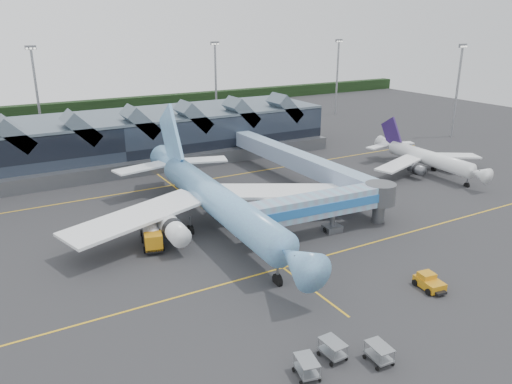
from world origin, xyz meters
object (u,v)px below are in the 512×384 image
main_airliner (214,198)px  fuel_truck (151,231)px  regional_jet (426,157)px  pushback_tug (429,282)px  jet_bridge (327,205)px

main_airliner → fuel_truck: (-9.19, -0.21, -2.90)m
fuel_truck → regional_jet: bearing=18.8°
regional_jet → pushback_tug: 46.12m
main_airliner → pushback_tug: main_airliner is taller
fuel_truck → pushback_tug: bearing=-36.2°
main_airliner → regional_jet: size_ratio=1.76×
main_airliner → jet_bridge: size_ratio=1.89×
fuel_truck → pushback_tug: (22.19, -26.45, -0.91)m
main_airliner → fuel_truck: size_ratio=5.50×
main_airliner → jet_bridge: bearing=-33.5°
regional_jet → fuel_truck: (-55.94, -4.90, -1.34)m
main_airliner → pushback_tug: (13.00, -26.66, -3.81)m
regional_jet → pushback_tug: size_ratio=7.07×
main_airliner → fuel_truck: bearing=-176.2°
regional_jet → fuel_truck: regional_jet is taller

